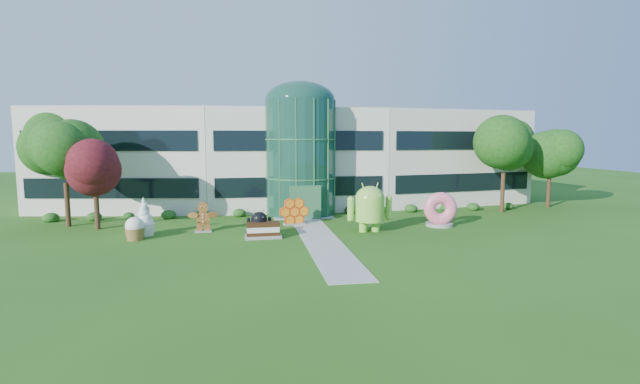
{
  "coord_description": "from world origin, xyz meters",
  "views": [
    {
      "loc": [
        -4.88,
        -28.0,
        6.66
      ],
      "look_at": [
        0.73,
        6.0,
        2.6
      ],
      "focal_mm": 26.0,
      "sensor_mm": 36.0,
      "label": 1
    }
  ],
  "objects": [
    {
      "name": "building",
      "position": [
        0.0,
        18.0,
        4.65
      ],
      "size": [
        46.0,
        15.0,
        9.3
      ],
      "primitive_type": null,
      "color": "beige",
      "rests_on": "ground"
    },
    {
      "name": "tree_red",
      "position": [
        -15.5,
        7.5,
        3.0
      ],
      "size": [
        4.0,
        4.0,
        6.0
      ],
      "primitive_type": null,
      "color": "#3F0C14",
      "rests_on": "ground"
    },
    {
      "name": "atrium",
      "position": [
        0.0,
        12.0,
        4.9
      ],
      "size": [
        6.0,
        6.0,
        9.8
      ],
      "primitive_type": "cylinder",
      "color": "#194738",
      "rests_on": "ground"
    },
    {
      "name": "gingerbread",
      "position": [
        -7.79,
        5.32,
        1.07
      ],
      "size": [
        2.34,
        0.94,
        2.15
      ],
      "primitive_type": null,
      "rotation": [
        0.0,
        0.0,
        0.02
      ],
      "color": "brown",
      "rests_on": "ground"
    },
    {
      "name": "ice_cream_sandwich",
      "position": [
        -3.69,
        2.52,
        0.53
      ],
      "size": [
        2.42,
        1.26,
        1.06
      ],
      "primitive_type": null,
      "rotation": [
        0.0,
        0.0,
        0.03
      ],
      "color": "black",
      "rests_on": "ground"
    },
    {
      "name": "cupcake",
      "position": [
        -11.98,
        3.28,
        0.77
      ],
      "size": [
        1.66,
        1.66,
        1.54
      ],
      "primitive_type": null,
      "rotation": [
        0.0,
        0.0,
        -0.38
      ],
      "color": "white",
      "rests_on": "ground"
    },
    {
      "name": "honeycomb",
      "position": [
        -1.13,
        6.85,
        0.94
      ],
      "size": [
        2.51,
        1.24,
        1.88
      ],
      "primitive_type": null,
      "rotation": [
        0.0,
        0.0,
        0.17
      ],
      "color": "orange",
      "rests_on": "ground"
    },
    {
      "name": "donut",
      "position": [
        9.66,
        4.57,
        1.31
      ],
      "size": [
        2.7,
        1.65,
        2.62
      ],
      "primitive_type": null,
      "rotation": [
        0.0,
        0.0,
        -0.18
      ],
      "color": "#F05B7C",
      "rests_on": "ground"
    },
    {
      "name": "froyo",
      "position": [
        -11.66,
        4.66,
        1.29
      ],
      "size": [
        1.79,
        1.79,
        2.59
      ],
      "primitive_type": null,
      "rotation": [
        0.0,
        0.0,
        0.21
      ],
      "color": "white",
      "rests_on": "ground"
    },
    {
      "name": "walkway",
      "position": [
        0.0,
        2.0,
        0.02
      ],
      "size": [
        2.4,
        20.0,
        0.04
      ],
      "primitive_type": "cube",
      "color": "#9E9E93",
      "rests_on": "ground"
    },
    {
      "name": "ground",
      "position": [
        0.0,
        0.0,
        0.0
      ],
      "size": [
        140.0,
        140.0,
        0.0
      ],
      "primitive_type": "plane",
      "color": "#215114",
      "rests_on": "ground"
    },
    {
      "name": "trees_backdrop",
      "position": [
        0.0,
        13.0,
        4.2
      ],
      "size": [
        52.0,
        8.0,
        8.4
      ],
      "primitive_type": null,
      "color": "#104112",
      "rests_on": "ground"
    },
    {
      "name": "android_green",
      "position": [
        3.88,
        3.42,
        1.92
      ],
      "size": [
        3.47,
        2.38,
        3.84
      ],
      "primitive_type": null,
      "rotation": [
        0.0,
        0.0,
        0.03
      ],
      "color": "#85CE42",
      "rests_on": "ground"
    },
    {
      "name": "android_black",
      "position": [
        -3.92,
        3.12,
        0.98
      ],
      "size": [
        1.8,
        1.27,
        1.97
      ],
      "primitive_type": null,
      "rotation": [
        0.0,
        0.0,
        0.06
      ],
      "color": "black",
      "rests_on": "ground"
    }
  ]
}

